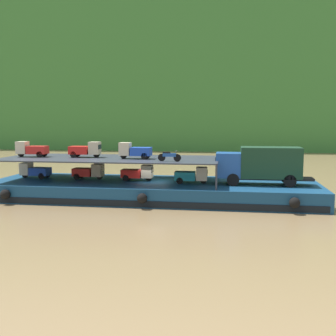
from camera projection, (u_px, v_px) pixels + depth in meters
name	position (u px, v px, depth m)	size (l,w,h in m)	color
ground_plane	(153.00, 199.00, 35.31)	(400.00, 400.00, 0.00)	olive
hillside_far_bank	(205.00, 61.00, 104.69)	(142.57, 40.56, 38.99)	#387533
cargo_barge	(153.00, 190.00, 35.20)	(28.13, 8.82, 1.50)	navy
covered_lorry	(261.00, 164.00, 33.25)	(7.86, 2.32, 3.10)	#1E4C99
cargo_rack	(110.00, 159.00, 35.47)	(18.93, 7.39, 2.00)	#2D333D
mini_truck_lower_stern	(35.00, 171.00, 37.16)	(2.79, 1.29, 1.38)	#1E47B7
mini_truck_lower_aft	(89.00, 172.00, 36.48)	(2.78, 1.26, 1.38)	red
mini_truck_lower_mid	(138.00, 173.00, 35.58)	(2.74, 1.20, 1.38)	red
mini_truck_lower_fore	(192.00, 175.00, 34.02)	(2.76, 1.24, 1.38)	teal
mini_truck_upper_stern	(31.00, 149.00, 36.38)	(2.79, 1.29, 1.38)	red
mini_truck_upper_mid	(86.00, 150.00, 35.97)	(2.75, 1.22, 1.38)	red
mini_truck_upper_fore	(135.00, 151.00, 34.59)	(2.76, 1.24, 1.38)	#1E47B7
motorcycle_upper_port	(169.00, 156.00, 32.41)	(1.90, 0.55, 0.87)	black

